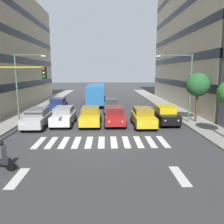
{
  "coord_description": "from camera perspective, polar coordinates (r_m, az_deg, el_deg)",
  "views": [
    {
      "loc": [
        -0.3,
        15.76,
        5.05
      ],
      "look_at": [
        -0.93,
        -5.6,
        1.21
      ],
      "focal_mm": 36.27,
      "sensor_mm": 36.0,
      "label": 1
    }
  ],
  "objects": [
    {
      "name": "car_0",
      "position": [
        22.62,
        13.28,
        -0.69
      ],
      "size": [
        2.02,
        4.44,
        1.72
      ],
      "color": "black",
      "rests_on": "ground_plane"
    },
    {
      "name": "ground_plane",
      "position": [
        16.55,
        -2.68,
        -7.58
      ],
      "size": [
        180.0,
        180.0,
        0.0
      ],
      "primitive_type": "plane",
      "color": "#38383A"
    },
    {
      "name": "car_2",
      "position": [
        21.62,
        0.71,
        -0.91
      ],
      "size": [
        2.02,
        4.44,
        1.72
      ],
      "color": "maroon",
      "rests_on": "ground_plane"
    },
    {
      "name": "building_left_block_0",
      "position": [
        37.99,
        22.83,
        22.18
      ],
      "size": [
        8.56,
        26.49,
        26.86
      ],
      "color": "beige",
      "rests_on": "ground_plane"
    },
    {
      "name": "car_1",
      "position": [
        21.14,
        7.88,
        -1.26
      ],
      "size": [
        2.02,
        4.44,
        1.72
      ],
      "color": "gold",
      "rests_on": "ground_plane"
    },
    {
      "name": "crosswalk_markings",
      "position": [
        16.55,
        -2.68,
        -7.57
      ],
      "size": [
        9.45,
        2.8,
        0.01
      ],
      "color": "silver",
      "rests_on": "ground_plane"
    },
    {
      "name": "street_tree_1",
      "position": [
        23.51,
        20.79,
        6.42
      ],
      "size": [
        2.29,
        2.29,
        4.78
      ],
      "color": "#513823",
      "rests_on": "sidewalk_left"
    },
    {
      "name": "lane_arrow_1",
      "position": [
        12.19,
        -22.66,
        -15.09
      ],
      "size": [
        0.5,
        2.2,
        0.01
      ],
      "primitive_type": "cube",
      "color": "silver",
      "rests_on": "ground_plane"
    },
    {
      "name": "lane_arrow_0",
      "position": [
        11.99,
        16.69,
        -15.14
      ],
      "size": [
        0.5,
        2.2,
        0.01
      ],
      "primitive_type": "cube",
      "color": "silver",
      "rests_on": "ground_plane"
    },
    {
      "name": "street_lamp_left",
      "position": [
        22.82,
        17.68,
        7.72
      ],
      "size": [
        3.55,
        0.28,
        6.52
      ],
      "color": "#4C6B56",
      "rests_on": "sidewalk_left"
    },
    {
      "name": "bus_behind_traffic",
      "position": [
        35.22,
        -3.99,
        4.97
      ],
      "size": [
        2.78,
        10.5,
        3.0
      ],
      "color": "#286BAD",
      "rests_on": "ground_plane"
    },
    {
      "name": "car_5",
      "position": [
        21.64,
        -18.31,
        -1.42
      ],
      "size": [
        2.02,
        4.44,
        1.72
      ],
      "color": "#B2B7BC",
      "rests_on": "ground_plane"
    },
    {
      "name": "car_row2_0",
      "position": [
        28.1,
        -0.09,
        1.67
      ],
      "size": [
        2.02,
        4.44,
        1.72
      ],
      "color": "#474C51",
      "rests_on": "ground_plane"
    },
    {
      "name": "car_3",
      "position": [
        21.5,
        -5.41,
        -1.02
      ],
      "size": [
        2.02,
        4.44,
        1.72
      ],
      "color": "gold",
      "rests_on": "ground_plane"
    },
    {
      "name": "motorcycle_with_rider",
      "position": [
        13.23,
        -26.11,
        -10.33
      ],
      "size": [
        1.63,
        0.68,
        1.57
      ],
      "color": "black",
      "rests_on": "ground_plane"
    },
    {
      "name": "traffic_light_gantry",
      "position": [
        16.63,
        -25.34,
        4.46
      ],
      "size": [
        3.97,
        0.36,
        5.5
      ],
      "color": "#AD991E",
      "rests_on": "ground_plane"
    },
    {
      "name": "street_lamp_right",
      "position": [
        24.17,
        -21.76,
        7.58
      ],
      "size": [
        3.12,
        0.28,
        6.6
      ],
      "color": "#4C6B56",
      "rests_on": "sidewalk_right"
    },
    {
      "name": "car_4",
      "position": [
        21.97,
        -12.11,
        -0.96
      ],
      "size": [
        2.02,
        4.44,
        1.72
      ],
      "color": "silver",
      "rests_on": "ground_plane"
    },
    {
      "name": "car_row2_1",
      "position": [
        29.32,
        -13.48,
        1.75
      ],
      "size": [
        2.02,
        4.44,
        1.72
      ],
      "color": "navy",
      "rests_on": "ground_plane"
    }
  ]
}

